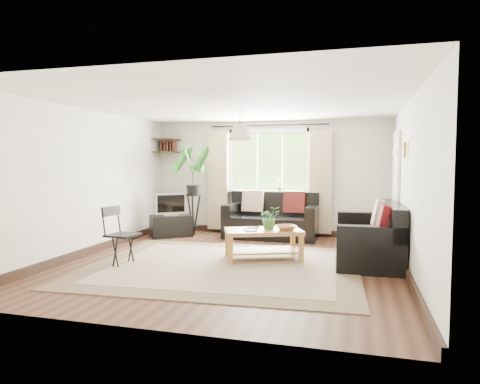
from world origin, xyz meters
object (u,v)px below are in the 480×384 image
(sofa_back, at_px, (271,216))
(palm_stand, at_px, (193,191))
(folding_chair, at_px, (123,236))
(sofa_right, at_px, (367,234))
(coffee_table, at_px, (263,245))
(tv_stand, at_px, (171,226))

(sofa_back, distance_m, palm_stand, 1.70)
(palm_stand, relative_size, folding_chair, 2.13)
(sofa_right, height_order, coffee_table, sofa_right)
(tv_stand, relative_size, palm_stand, 0.44)
(folding_chair, bearing_deg, sofa_back, -24.10)
(coffee_table, xyz_separation_m, folding_chair, (-1.93, -0.88, 0.20))
(sofa_back, relative_size, folding_chair, 2.11)
(folding_chair, bearing_deg, tv_stand, 14.23)
(sofa_back, relative_size, coffee_table, 1.57)
(tv_stand, bearing_deg, sofa_back, -25.46)
(sofa_right, height_order, palm_stand, palm_stand)
(palm_stand, bearing_deg, sofa_right, -23.29)
(coffee_table, bearing_deg, tv_stand, 145.50)
(tv_stand, bearing_deg, folding_chair, -119.02)
(coffee_table, bearing_deg, folding_chair, -155.51)
(tv_stand, height_order, folding_chair, folding_chair)
(coffee_table, height_order, palm_stand, palm_stand)
(palm_stand, bearing_deg, folding_chair, -91.13)
(coffee_table, xyz_separation_m, tv_stand, (-2.27, 1.56, -0.02))
(tv_stand, distance_m, palm_stand, 0.85)
(sofa_right, xyz_separation_m, coffee_table, (-1.57, -0.33, -0.19))
(palm_stand, bearing_deg, coffee_table, -44.06)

